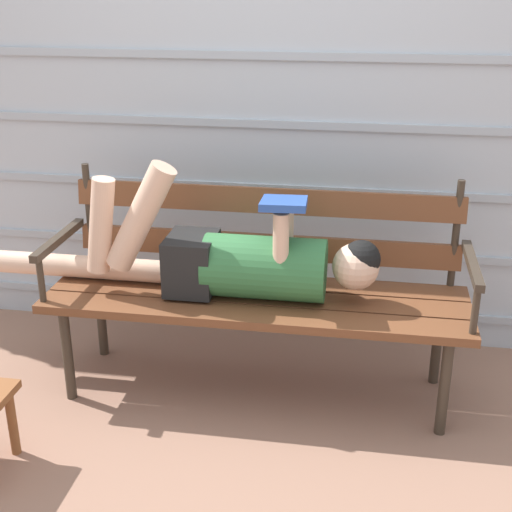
% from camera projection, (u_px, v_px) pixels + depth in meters
% --- Properties ---
extents(ground_plane, '(12.00, 12.00, 0.00)m').
position_uv_depth(ground_plane, '(248.00, 414.00, 2.96)').
color(ground_plane, '#936B56').
extents(house_siding, '(5.06, 0.08, 2.13)m').
position_uv_depth(house_siding, '(277.00, 123.00, 3.29)').
color(house_siding, '#B2BCC6').
rests_on(house_siding, ground).
extents(park_bench, '(1.77, 0.52, 0.92)m').
position_uv_depth(park_bench, '(259.00, 279.00, 3.02)').
color(park_bench, brown).
rests_on(park_bench, ground).
extents(reclining_person, '(1.69, 0.26, 0.58)m').
position_uv_depth(reclining_person, '(230.00, 259.00, 2.93)').
color(reclining_person, '#33703D').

